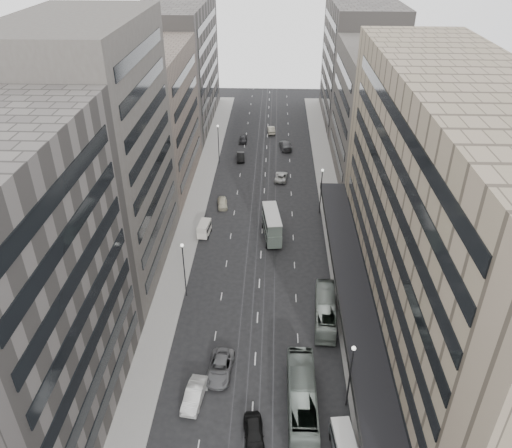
# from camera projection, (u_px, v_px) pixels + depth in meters

# --- Properties ---
(ground) EXTENTS (220.00, 220.00, 0.00)m
(ground) POSITION_uv_depth(u_px,v_px,m) (255.00, 365.00, 56.48)
(ground) COLOR black
(ground) RESTS_ON ground
(sidewalk_right) EXTENTS (4.00, 125.00, 0.15)m
(sidewalk_right) POSITION_uv_depth(u_px,v_px,m) (331.00, 206.00, 88.07)
(sidewalk_right) COLOR gray
(sidewalk_right) RESTS_ON ground
(sidewalk_left) EXTENTS (4.00, 125.00, 0.15)m
(sidewalk_left) POSITION_uv_depth(u_px,v_px,m) (196.00, 203.00, 88.88)
(sidewalk_left) COLOR gray
(sidewalk_left) RESTS_ON ground
(department_store) EXTENTS (19.20, 60.00, 30.00)m
(department_store) POSITION_uv_depth(u_px,v_px,m) (452.00, 220.00, 54.84)
(department_store) COLOR gray
(department_store) RESTS_ON ground
(building_right_mid) EXTENTS (15.00, 28.00, 24.00)m
(building_right_mid) POSITION_uv_depth(u_px,v_px,m) (380.00, 114.00, 93.95)
(building_right_mid) COLOR #49453F
(building_right_mid) RESTS_ON ground
(building_right_far) EXTENTS (15.00, 32.00, 28.00)m
(building_right_far) POSITION_uv_depth(u_px,v_px,m) (359.00, 64.00, 118.54)
(building_right_far) COLOR #5D5853
(building_right_far) RESTS_ON ground
(building_left_a) EXTENTS (15.00, 28.00, 30.00)m
(building_left_a) POSITION_uv_depth(u_px,v_px,m) (0.00, 305.00, 42.59)
(building_left_a) COLOR #5D5853
(building_left_a) RESTS_ON ground
(building_left_b) EXTENTS (15.00, 26.00, 34.00)m
(building_left_b) POSITION_uv_depth(u_px,v_px,m) (95.00, 156.00, 64.61)
(building_left_b) COLOR #49453F
(building_left_b) RESTS_ON ground
(building_left_c) EXTENTS (15.00, 28.00, 25.00)m
(building_left_c) POSITION_uv_depth(u_px,v_px,m) (147.00, 119.00, 90.01)
(building_left_c) COLOR #6B5D53
(building_left_c) RESTS_ON ground
(building_left_d) EXTENTS (15.00, 38.00, 28.00)m
(building_left_d) POSITION_uv_depth(u_px,v_px,m) (178.00, 66.00, 117.42)
(building_left_d) COLOR #5D5853
(building_left_d) RESTS_ON ground
(lamp_right_near) EXTENTS (0.44, 0.44, 8.32)m
(lamp_right_near) POSITION_uv_depth(u_px,v_px,m) (351.00, 370.00, 49.18)
(lamp_right_near) COLOR #262628
(lamp_right_near) RESTS_ON ground
(lamp_right_far) EXTENTS (0.44, 0.44, 8.32)m
(lamp_right_far) POSITION_uv_depth(u_px,v_px,m) (321.00, 186.00, 83.35)
(lamp_right_far) COLOR #262628
(lamp_right_far) RESTS_ON ground
(lamp_left_near) EXTENTS (0.44, 0.44, 8.32)m
(lamp_left_near) POSITION_uv_depth(u_px,v_px,m) (184.00, 264.00, 64.36)
(lamp_left_near) COLOR #262628
(lamp_left_near) RESTS_ON ground
(lamp_left_far) EXTENTS (0.44, 0.44, 8.32)m
(lamp_left_far) POSITION_uv_depth(u_px,v_px,m) (218.00, 140.00, 101.09)
(lamp_left_far) COLOR #262628
(lamp_left_far) RESTS_ON ground
(bus_near) EXTENTS (2.84, 11.98, 3.34)m
(bus_near) POSITION_uv_depth(u_px,v_px,m) (302.00, 398.00, 50.58)
(bus_near) COLOR slate
(bus_near) RESTS_ON ground
(bus_far) EXTENTS (3.10, 10.39, 2.85)m
(bus_far) POSITION_uv_depth(u_px,v_px,m) (325.00, 310.00, 62.34)
(bus_far) COLOR #939F95
(bus_far) RESTS_ON ground
(double_decker) EXTENTS (3.33, 8.24, 4.38)m
(double_decker) POSITION_uv_depth(u_px,v_px,m) (272.00, 224.00, 78.24)
(double_decker) COLOR slate
(double_decker) RESTS_ON ground
(vw_microbus) EXTENTS (2.41, 4.55, 2.36)m
(vw_microbus) POSITION_uv_depth(u_px,v_px,m) (344.00, 443.00, 46.57)
(vw_microbus) COLOR slate
(vw_microbus) RESTS_ON ground
(panel_van) EXTENTS (2.07, 3.71, 2.24)m
(panel_van) POSITION_uv_depth(u_px,v_px,m) (204.00, 228.00, 79.35)
(panel_van) COLOR silver
(panel_van) RESTS_ON ground
(sedan_0) EXTENTS (2.46, 4.94, 1.62)m
(sedan_0) POSITION_uv_depth(u_px,v_px,m) (254.00, 433.00, 48.05)
(sedan_0) COLOR black
(sedan_0) RESTS_ON ground
(sedan_1) EXTENTS (2.36, 5.14, 1.63)m
(sedan_1) POSITION_uv_depth(u_px,v_px,m) (194.00, 395.00, 51.95)
(sedan_1) COLOR #BBBAB6
(sedan_1) RESTS_ON ground
(sedan_2) EXTENTS (3.08, 5.86, 1.57)m
(sedan_2) POSITION_uv_depth(u_px,v_px,m) (220.00, 368.00, 55.15)
(sedan_2) COLOR #5B5B5E
(sedan_2) RESTS_ON ground
(sedan_4) EXTENTS (2.20, 4.30, 1.40)m
(sedan_4) POSITION_uv_depth(u_px,v_px,m) (222.00, 203.00, 87.65)
(sedan_4) COLOR beige
(sedan_4) RESTS_ON ground
(sedan_5) EXTENTS (1.92, 4.56, 1.46)m
(sedan_5) POSITION_uv_depth(u_px,v_px,m) (241.00, 157.00, 104.84)
(sedan_5) COLOR black
(sedan_5) RESTS_ON ground
(sedan_6) EXTENTS (2.72, 5.03, 1.34)m
(sedan_6) POSITION_uv_depth(u_px,v_px,m) (281.00, 177.00, 96.83)
(sedan_6) COLOR #BCBBB7
(sedan_6) RESTS_ON ground
(sedan_7) EXTENTS (3.10, 6.07, 1.69)m
(sedan_7) POSITION_uv_depth(u_px,v_px,m) (286.00, 145.00, 110.01)
(sedan_7) COLOR #515154
(sedan_7) RESTS_ON ground
(sedan_8) EXTENTS (1.67, 4.07, 1.38)m
(sedan_8) POSITION_uv_depth(u_px,v_px,m) (243.00, 139.00, 113.53)
(sedan_8) COLOR #252528
(sedan_8) RESTS_ON ground
(sedan_9) EXTENTS (2.01, 4.72, 1.51)m
(sedan_9) POSITION_uv_depth(u_px,v_px,m) (271.00, 130.00, 118.38)
(sedan_9) COLOR #A9A28C
(sedan_9) RESTS_ON ground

